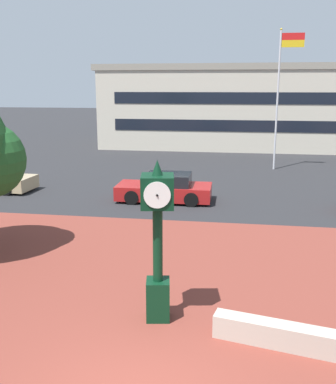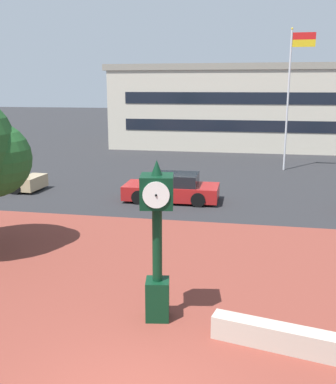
% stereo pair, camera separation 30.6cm
% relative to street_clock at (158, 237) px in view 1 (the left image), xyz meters
% --- Properties ---
extents(plaza_brick_paving, '(44.00, 14.59, 0.01)m').
position_rel_street_clock_xyz_m(plaza_brick_paving, '(0.16, 0.29, -1.95)').
color(plaza_brick_paving, brown).
rests_on(plaza_brick_paving, ground).
extents(planter_wall, '(3.21, 1.08, 0.50)m').
position_rel_street_clock_xyz_m(planter_wall, '(2.87, -0.77, -1.71)').
color(planter_wall, '#ADA393').
rests_on(planter_wall, ground).
extents(street_clock, '(0.80, 0.83, 3.66)m').
position_rel_street_clock_xyz_m(street_clock, '(0.00, 0.00, 0.00)').
color(street_clock, black).
rests_on(street_clock, ground).
extents(car_street_far, '(4.33, 2.00, 1.28)m').
position_rel_street_clock_xyz_m(car_street_far, '(-1.58, 10.61, -1.39)').
color(car_street_far, maroon).
rests_on(car_street_far, ground).
extents(flagpole_primary, '(1.45, 0.14, 8.52)m').
position_rel_street_clock_xyz_m(flagpole_primary, '(4.07, 19.65, 2.95)').
color(flagpole_primary, silver).
rests_on(flagpole_primary, ground).
extents(civic_building, '(31.64, 10.21, 6.88)m').
position_rel_street_clock_xyz_m(civic_building, '(5.62, 31.51, 1.49)').
color(civic_building, beige).
rests_on(civic_building, ground).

